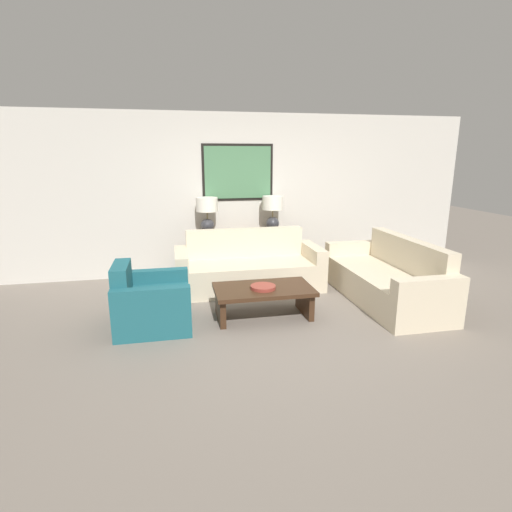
% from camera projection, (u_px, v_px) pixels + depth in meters
% --- Properties ---
extents(ground_plane, '(20.00, 20.00, 0.00)m').
position_uv_depth(ground_plane, '(272.00, 326.00, 4.74)').
color(ground_plane, slate).
extents(back_wall, '(8.13, 0.12, 2.65)m').
position_uv_depth(back_wall, '(238.00, 195.00, 6.72)').
color(back_wall, beige).
rests_on(back_wall, ground_plane).
extents(console_table, '(1.55, 0.40, 0.74)m').
position_uv_depth(console_table, '(241.00, 254.00, 6.69)').
color(console_table, brown).
rests_on(console_table, ground_plane).
extents(table_lamp_left, '(0.34, 0.34, 0.59)m').
position_uv_depth(table_lamp_left, '(207.00, 211.00, 6.40)').
color(table_lamp_left, '#333338').
rests_on(table_lamp_left, console_table).
extents(table_lamp_right, '(0.34, 0.34, 0.59)m').
position_uv_depth(table_lamp_right, '(273.00, 209.00, 6.62)').
color(table_lamp_right, '#333338').
rests_on(table_lamp_right, console_table).
extents(couch_by_back_wall, '(2.18, 0.89, 0.86)m').
position_uv_depth(couch_by_back_wall, '(248.00, 269.00, 6.06)').
color(couch_by_back_wall, beige).
rests_on(couch_by_back_wall, ground_plane).
extents(couch_by_side, '(0.89, 2.18, 0.86)m').
position_uv_depth(couch_by_side, '(387.00, 280.00, 5.54)').
color(couch_by_side, beige).
rests_on(couch_by_side, ground_plane).
extents(coffee_table, '(1.21, 0.69, 0.39)m').
position_uv_depth(coffee_table, '(263.00, 295.00, 4.95)').
color(coffee_table, '#3D2616').
rests_on(coffee_table, ground_plane).
extents(decorative_bowl, '(0.31, 0.31, 0.04)m').
position_uv_depth(decorative_bowl, '(263.00, 287.00, 4.87)').
color(decorative_bowl, '#93382D').
rests_on(decorative_bowl, coffee_table).
extents(armchair_near_back_wall, '(0.85, 0.87, 0.78)m').
position_uv_depth(armchair_near_back_wall, '(151.00, 304.00, 4.68)').
color(armchair_near_back_wall, '#1E5B66').
rests_on(armchair_near_back_wall, ground_plane).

